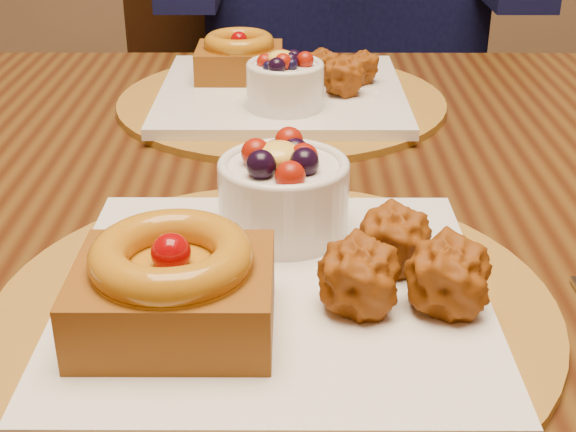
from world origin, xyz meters
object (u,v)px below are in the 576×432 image
object	(u,v)px
place_setting_near	(269,271)
place_setting_far	(280,87)
dining_table	(280,253)
chair_far	(244,145)

from	to	relation	value
place_setting_near	place_setting_far	xyz separation A→B (m)	(0.00, 0.43, -0.01)
dining_table	chair_far	xyz separation A→B (m)	(-0.08, 0.78, -0.19)
place_setting_far	chair_far	distance (m)	0.64
dining_table	chair_far	size ratio (longest dim) A/B	1.83
chair_far	dining_table	bearing A→B (deg)	-92.95
place_setting_near	chair_far	size ratio (longest dim) A/B	0.43
place_setting_far	chair_far	xyz separation A→B (m)	(-0.08, 0.56, -0.29)
place_setting_near	chair_far	world-z (taller)	chair_far
place_setting_far	dining_table	bearing A→B (deg)	-89.41
place_setting_far	chair_far	bearing A→B (deg)	97.92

